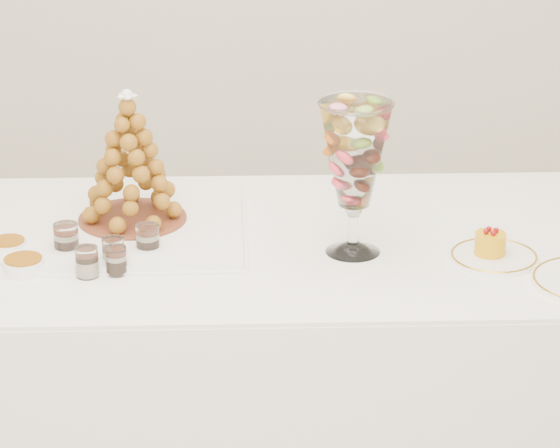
{
  "coord_description": "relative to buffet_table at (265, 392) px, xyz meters",
  "views": [
    {
      "loc": [
        0.17,
        -2.55,
        2.1
      ],
      "look_at": [
        0.1,
        0.22,
        0.94
      ],
      "focal_mm": 85.0,
      "sensor_mm": 36.0,
      "label": 1
    }
  ],
  "objects": [
    {
      "name": "verrine_a",
      "position": [
        -0.46,
        -0.1,
        0.46
      ],
      "size": [
        0.07,
        0.07,
        0.08
      ],
      "primitive_type": "cylinder",
      "rotation": [
        0.0,
        0.0,
        0.23
      ],
      "color": "white",
      "rests_on": "buffet_table"
    },
    {
      "name": "mousse_cake",
      "position": [
        0.53,
        -0.09,
        0.45
      ],
      "size": [
        0.07,
        0.07,
        0.06
      ],
      "color": "#E39D0A",
      "rests_on": "cake_plate"
    },
    {
      "name": "macaron_vase",
      "position": [
        0.21,
        -0.06,
        0.66
      ],
      "size": [
        0.17,
        0.17,
        0.36
      ],
      "color": "white",
      "rests_on": "buffet_table"
    },
    {
      "name": "verrine_c",
      "position": [
        -0.27,
        -0.09,
        0.46
      ],
      "size": [
        0.07,
        0.07,
        0.07
      ],
      "primitive_type": "cylinder",
      "rotation": [
        0.0,
        0.0,
        0.28
      ],
      "color": "white",
      "rests_on": "buffet_table"
    },
    {
      "name": "ramekin_front",
      "position": [
        -0.54,
        -0.19,
        0.43
      ],
      "size": [
        0.1,
        0.1,
        0.03
      ],
      "primitive_type": "cylinder",
      "color": "white",
      "rests_on": "buffet_table"
    },
    {
      "name": "ramekin_back",
      "position": [
        -0.6,
        -0.08,
        0.43
      ],
      "size": [
        0.09,
        0.09,
        0.03
      ],
      "primitive_type": "cylinder",
      "color": "white",
      "rests_on": "buffet_table"
    },
    {
      "name": "buffet_table",
      "position": [
        0.0,
        0.0,
        0.0
      ],
      "size": [
        2.25,
        1.01,
        0.84
      ],
      "rotation": [
        0.0,
        0.0,
        0.06
      ],
      "color": "white",
      "rests_on": "ground"
    },
    {
      "name": "verrine_d",
      "position": [
        -0.39,
        -0.21,
        0.45
      ],
      "size": [
        0.06,
        0.06,
        0.07
      ],
      "primitive_type": "cylinder",
      "rotation": [
        0.0,
        0.0,
        0.15
      ],
      "color": "white",
      "rests_on": "buffet_table"
    },
    {
      "name": "verrine_e",
      "position": [
        -0.33,
        -0.2,
        0.45
      ],
      "size": [
        0.06,
        0.06,
        0.07
      ],
      "primitive_type": "cylinder",
      "rotation": [
        0.0,
        0.0,
        0.33
      ],
      "color": "white",
      "rests_on": "buffet_table"
    },
    {
      "name": "cake_plate",
      "position": [
        0.54,
        -0.1,
        0.42
      ],
      "size": [
        0.21,
        0.21,
        0.01
      ],
      "primitive_type": "cylinder",
      "color": "white",
      "rests_on": "buffet_table"
    },
    {
      "name": "verrine_b",
      "position": [
        -0.34,
        -0.16,
        0.45
      ],
      "size": [
        0.05,
        0.05,
        0.07
      ],
      "primitive_type": "cylinder",
      "rotation": [
        0.0,
        0.0,
        0.04
      ],
      "color": "white",
      "rests_on": "buffet_table"
    },
    {
      "name": "croquembouche",
      "position": [
        -0.33,
        0.07,
        0.6
      ],
      "size": [
        0.26,
        0.26,
        0.33
      ],
      "rotation": [
        0.0,
        0.0,
        -0.09
      ],
      "color": "brown",
      "rests_on": "lace_tray"
    },
    {
      "name": "lace_tray",
      "position": [
        -0.36,
        0.02,
        0.43
      ],
      "size": [
        0.64,
        0.5,
        0.02
      ],
      "primitive_type": "cube",
      "rotation": [
        0.0,
        0.0,
        0.07
      ],
      "color": "white",
      "rests_on": "buffet_table"
    }
  ]
}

